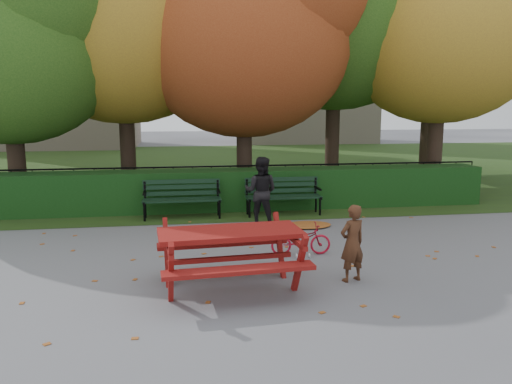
{
  "coord_description": "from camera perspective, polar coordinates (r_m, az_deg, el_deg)",
  "views": [
    {
      "loc": [
        -1.36,
        -7.85,
        2.57
      ],
      "look_at": [
        0.05,
        1.18,
        1.0
      ],
      "focal_mm": 35.0,
      "sensor_mm": 36.0,
      "label": 1
    }
  ],
  "objects": [
    {
      "name": "ground",
      "position": [
        8.37,
        0.89,
        -8.13
      ],
      "size": [
        90.0,
        90.0,
        0.0
      ],
      "primitive_type": "plane",
      "color": "slate",
      "rests_on": "ground"
    },
    {
      "name": "grass_strip",
      "position": [
        22.04,
        -5.3,
        3.04
      ],
      "size": [
        90.0,
        90.0,
        0.0
      ],
      "primitive_type": "plane",
      "color": "#233716",
      "rests_on": "ground"
    },
    {
      "name": "building_left",
      "position": [
        35.05,
        -22.43,
        17.15
      ],
      "size": [
        10.0,
        7.0,
        15.0
      ],
      "primitive_type": "cube",
      "color": "tan",
      "rests_on": "ground"
    },
    {
      "name": "building_right",
      "position": [
        37.21,
        5.92,
        15.01
      ],
      "size": [
        9.0,
        6.0,
        12.0
      ],
      "primitive_type": "cube",
      "color": "tan",
      "rests_on": "ground"
    },
    {
      "name": "hedge",
      "position": [
        12.59,
        -2.58,
        0.29
      ],
      "size": [
        13.0,
        0.9,
        1.0
      ],
      "primitive_type": "cube",
      "color": "black",
      "rests_on": "ground"
    },
    {
      "name": "iron_fence",
      "position": [
        13.37,
        -2.96,
        1.0
      ],
      "size": [
        14.0,
        0.04,
        1.02
      ],
      "color": "black",
      "rests_on": "ground"
    },
    {
      "name": "tree_a",
      "position": [
        14.1,
        -25.73,
        16.78
      ],
      "size": [
        5.88,
        5.6,
        7.48
      ],
      "color": "#2E2118",
      "rests_on": "ground"
    },
    {
      "name": "tree_b",
      "position": [
        14.9,
        -13.78,
        20.45
      ],
      "size": [
        6.72,
        6.4,
        8.79
      ],
      "color": "#2E2118",
      "rests_on": "ground"
    },
    {
      "name": "tree_c",
      "position": [
        14.16,
        0.14,
        18.92
      ],
      "size": [
        6.3,
        6.0,
        8.0
      ],
      "color": "#2E2118",
      "rests_on": "ground"
    },
    {
      "name": "tree_e",
      "position": [
        15.93,
        22.05,
        18.16
      ],
      "size": [
        6.09,
        5.8,
        8.16
      ],
      "color": "#2E2118",
      "rests_on": "ground"
    },
    {
      "name": "tree_g",
      "position": [
        20.29,
        20.7,
        17.1
      ],
      "size": [
        6.3,
        6.0,
        8.55
      ],
      "color": "#2E2118",
      "rests_on": "ground"
    },
    {
      "name": "bench_left",
      "position": [
        11.73,
        -8.47,
        -0.42
      ],
      "size": [
        1.8,
        0.57,
        0.88
      ],
      "color": "black",
      "rests_on": "ground"
    },
    {
      "name": "bench_right",
      "position": [
        11.98,
        3.08,
        -0.11
      ],
      "size": [
        1.8,
        0.57,
        0.88
      ],
      "color": "black",
      "rests_on": "ground"
    },
    {
      "name": "picnic_table",
      "position": [
        7.08,
        -2.96,
        -5.87
      ],
      "size": [
        2.11,
        1.75,
        0.97
      ],
      "rotation": [
        0.0,
        0.0,
        0.08
      ],
      "color": "maroon",
      "rests_on": "ground"
    },
    {
      "name": "leaf_pile",
      "position": [
        10.9,
        5.93,
        -3.75
      ],
      "size": [
        1.16,
        0.93,
        0.07
      ],
      "primitive_type": "ellipsoid",
      "rotation": [
        0.0,
        0.0,
        0.23
      ],
      "color": "maroon",
      "rests_on": "ground"
    },
    {
      "name": "leaf_scatter",
      "position": [
        8.65,
        0.55,
        -7.49
      ],
      "size": [
        9.0,
        5.7,
        0.01
      ],
      "primitive_type": null,
      "color": "maroon",
      "rests_on": "ground"
    },
    {
      "name": "child",
      "position": [
        7.53,
        10.94,
        -5.76
      ],
      "size": [
        0.49,
        0.4,
        1.16
      ],
      "primitive_type": "imported",
      "rotation": [
        0.0,
        0.0,
        3.47
      ],
      "color": "#472716",
      "rests_on": "ground"
    },
    {
      "name": "adult",
      "position": [
        10.79,
        0.56,
        0.08
      ],
      "size": [
        0.9,
        0.81,
        1.51
      ],
      "primitive_type": "imported",
      "rotation": [
        0.0,
        0.0,
        2.75
      ],
      "color": "black",
      "rests_on": "ground"
    },
    {
      "name": "bicycle",
      "position": [
        8.79,
        5.14,
        -5.42
      ],
      "size": [
        1.07,
        0.42,
        0.55
      ],
      "primitive_type": "imported",
      "rotation": [
        0.0,
        0.0,
        1.52
      ],
      "color": "#B31026",
      "rests_on": "ground"
    }
  ]
}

